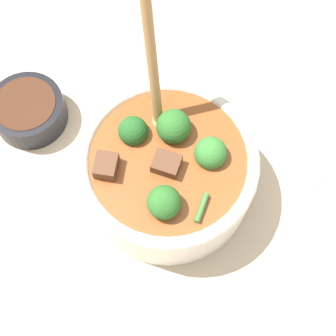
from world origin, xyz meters
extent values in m
plane|color=#C6B293|center=(0.00, 0.00, 0.00)|extent=(4.00, 4.00, 0.00)
cylinder|color=white|center=(0.00, 0.00, 0.04)|extent=(0.22, 0.22, 0.09)
torus|color=white|center=(0.00, 0.00, 0.09)|extent=(0.22, 0.22, 0.02)
cylinder|color=brown|center=(0.00, 0.00, 0.06)|extent=(0.20, 0.20, 0.05)
sphere|color=#235B23|center=(0.03, 0.05, 0.10)|extent=(0.04, 0.04, 0.04)
cylinder|color=#6B9956|center=(0.03, 0.05, 0.07)|extent=(0.01, 0.01, 0.02)
sphere|color=#2D6B28|center=(-0.06, -0.01, 0.10)|extent=(0.04, 0.04, 0.04)
cylinder|color=#6B9956|center=(-0.06, -0.01, 0.08)|extent=(0.01, 0.01, 0.02)
sphere|color=#2D6B28|center=(0.04, 0.00, 0.10)|extent=(0.04, 0.04, 0.04)
cylinder|color=#6B9956|center=(0.04, 0.00, 0.07)|extent=(0.01, 0.01, 0.02)
sphere|color=#387F33|center=(0.01, -0.05, 0.10)|extent=(0.04, 0.04, 0.04)
cylinder|color=#6B9956|center=(0.01, -0.05, 0.07)|extent=(0.01, 0.01, 0.02)
cube|color=brown|center=(-0.01, 0.00, 0.09)|extent=(0.03, 0.04, 0.02)
cube|color=brown|center=(-0.03, 0.07, 0.10)|extent=(0.03, 0.03, 0.02)
cylinder|color=#3D7533|center=(-0.05, -0.05, 0.10)|extent=(0.04, 0.01, 0.01)
ellipsoid|color=#A87A47|center=(0.05, 0.02, 0.09)|extent=(0.04, 0.03, 0.01)
cylinder|color=#A87A47|center=(0.08, 0.03, 0.19)|extent=(0.07, 0.04, 0.21)
cylinder|color=black|center=(0.07, 0.21, 0.02)|extent=(0.10, 0.10, 0.04)
cylinder|color=#472819|center=(0.07, 0.21, 0.04)|extent=(0.09, 0.09, 0.01)
camera|label=1|loc=(-0.22, -0.04, 0.60)|focal=50.00mm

